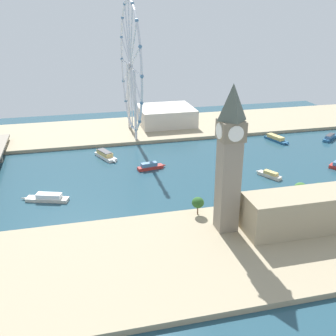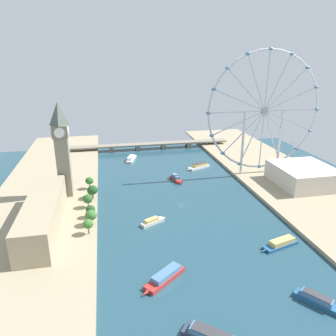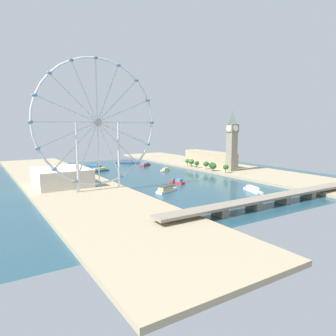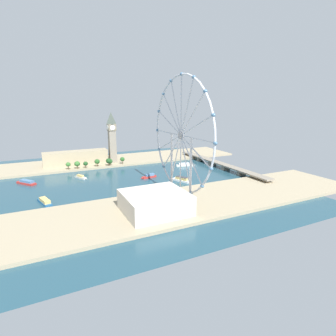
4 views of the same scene
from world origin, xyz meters
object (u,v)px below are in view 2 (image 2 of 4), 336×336
Objects in this scene: tour_boat_0 at (281,243)px; tour_boat_1 at (131,158)px; riverside_hall at (303,175)px; tour_boat_4 at (165,277)px; tour_boat_6 at (199,166)px; tour_boat_5 at (176,178)px; clock_tower at (62,149)px; ferris_wheel at (264,112)px; river_bridge at (151,145)px; tour_boat_2 at (319,301)px; parliament_block at (43,214)px; tour_boat_3 at (153,221)px.

tour_boat_0 is 223.52m from tour_boat_1.
riverside_hall is 190.85m from tour_boat_4.
tour_boat_5 is at bearing 20.05° from tour_boat_6.
clock_tower is at bearing 175.15° from riverside_hall.
tour_boat_6 is (-56.36, 32.43, -64.34)m from ferris_wheel.
river_bridge is 53.86m from tour_boat_1.
clock_tower is 0.65× the size of ferris_wheel.
tour_boat_1 is 1.28× the size of tour_boat_2.
clock_tower is 149.34m from tour_boat_4.
riverside_hall is 204.29m from river_bridge.
parliament_block is 174.84m from tour_boat_1.
tour_boat_0 is 53.47m from tour_boat_2.
tour_boat_2 is 1.04× the size of tour_boat_5.
riverside_hall is 0.26× the size of river_bridge.
river_bridge reaches higher than tour_boat_6.
tour_boat_5 is 0.82× the size of tour_boat_6.
tour_boat_6 is at bearing -103.11° from tour_boat_0.
tour_boat_3 is at bearing -98.01° from river_bridge.
parliament_block is at bearing -161.72° from tour_boat_2.
tour_boat_5 is (38.48, -77.65, 0.17)m from tour_boat_1.
river_bridge is at bearing 127.32° from riverside_hall.
clock_tower is 3.23× the size of tour_boat_2.
tour_boat_3 is (-69.89, 100.07, -0.27)m from tour_boat_2.
riverside_hall reaches higher than tour_boat_4.
ferris_wheel reaches higher than parliament_block.
tour_boat_3 is at bearing -42.38° from clock_tower.
tour_boat_4 is at bearing -3.17° from tour_boat_0.
riverside_hall is at bearing 9.46° from parliament_block.
tour_boat_0 is 0.94× the size of tour_boat_1.
parliament_block reaches higher than tour_boat_3.
river_bridge is 122.16m from tour_boat_5.
tour_boat_6 is (0.62, 215.86, 0.36)m from tour_boat_2.
clock_tower is at bearing -87.84° from tour_boat_5.
riverside_hall is at bearing -4.85° from clock_tower.
tour_boat_4 is (-73.52, 34.25, 0.07)m from tour_boat_2.
riverside_hall reaches higher than tour_boat_5.
tour_boat_1 is at bearing -163.27° from tour_boat_5.
tour_boat_1 is at bearing -84.91° from tour_boat_0.
parliament_block is at bearing 148.41° from tour_boat_3.
river_bridge is at bearing 56.04° from clock_tower.
river_bridge is 273.38m from tour_boat_4.
parliament_block is at bearing 172.56° from tour_boat_1.
tour_boat_2 is 81.10m from tour_boat_4.
tour_boat_6 is (72.12, -45.61, 0.47)m from tour_boat_1.
clock_tower is at bearing 164.98° from tour_boat_1.
tour_boat_2 is at bearing -107.26° from ferris_wheel.
tour_boat_1 reaches higher than tour_boat_3.
clock_tower reaches higher than tour_boat_4.
parliament_block is 4.59× the size of tour_boat_3.
tour_boat_4 is at bearing -43.38° from parliament_block.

